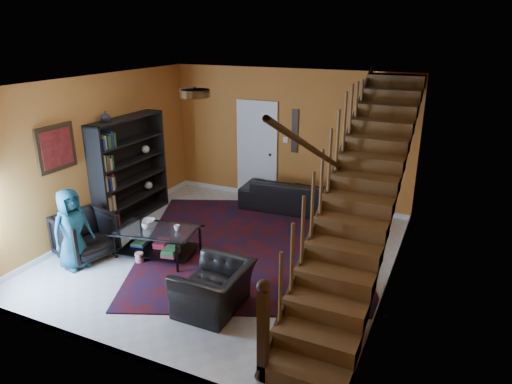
% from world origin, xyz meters
% --- Properties ---
extents(floor, '(5.50, 5.50, 0.00)m').
position_xyz_m(floor, '(0.00, 0.00, 0.00)').
color(floor, beige).
rests_on(floor, ground).
extents(room, '(5.50, 5.50, 5.50)m').
position_xyz_m(room, '(-1.33, 1.33, 0.05)').
color(room, '#B76A28').
rests_on(room, ground).
extents(staircase, '(0.95, 5.02, 3.18)m').
position_xyz_m(staircase, '(2.12, -0.00, 1.40)').
color(staircase, brown).
rests_on(staircase, floor).
extents(bookshelf, '(0.35, 1.80, 2.00)m').
position_xyz_m(bookshelf, '(-2.40, 0.60, 0.96)').
color(bookshelf, black).
rests_on(bookshelf, floor).
extents(door, '(0.82, 0.05, 2.05)m').
position_xyz_m(door, '(-0.70, 2.73, 1.02)').
color(door, silver).
rests_on(door, floor).
extents(framed_picture, '(0.04, 0.74, 0.74)m').
position_xyz_m(framed_picture, '(-2.57, -0.90, 1.75)').
color(framed_picture, maroon).
rests_on(framed_picture, room).
extents(wall_hanging, '(0.14, 0.03, 0.90)m').
position_xyz_m(wall_hanging, '(0.15, 2.73, 1.55)').
color(wall_hanging, black).
rests_on(wall_hanging, room).
extents(ceiling_fixture, '(0.40, 0.40, 0.10)m').
position_xyz_m(ceiling_fixture, '(0.00, -0.80, 2.74)').
color(ceiling_fixture, '#3F2814').
rests_on(ceiling_fixture, room).
extents(rug, '(5.02, 5.30, 0.02)m').
position_xyz_m(rug, '(0.22, 0.47, 0.01)').
color(rug, '#3F0B0C').
rests_on(rug, floor).
extents(sofa, '(2.28, 1.01, 0.65)m').
position_xyz_m(sofa, '(0.37, 2.30, 0.33)').
color(sofa, black).
rests_on(sofa, floor).
extents(armchair_left, '(1.00, 0.98, 0.75)m').
position_xyz_m(armchair_left, '(-2.05, -1.04, 0.37)').
color(armchair_left, black).
rests_on(armchair_left, floor).
extents(armchair_right, '(0.85, 0.97, 0.63)m').
position_xyz_m(armchair_right, '(0.59, -1.48, 0.31)').
color(armchair_right, black).
rests_on(armchair_right, floor).
extents(person_adult_a, '(0.47, 0.31, 1.29)m').
position_xyz_m(person_adult_a, '(1.25, 2.35, 0.19)').
color(person_adult_a, black).
rests_on(person_adult_a, sofa).
extents(person_adult_b, '(0.73, 0.61, 1.38)m').
position_xyz_m(person_adult_b, '(1.50, 2.35, 0.24)').
color(person_adult_b, black).
rests_on(person_adult_b, sofa).
extents(person_child, '(0.56, 0.72, 1.30)m').
position_xyz_m(person_child, '(-1.95, -1.38, 0.65)').
color(person_child, '#1B5369').
rests_on(person_child, armchair_left).
extents(coffee_table, '(1.38, 0.97, 0.48)m').
position_xyz_m(coffee_table, '(-0.99, -0.55, 0.28)').
color(coffee_table, black).
rests_on(coffee_table, floor).
extents(cup_a, '(0.16, 0.16, 0.10)m').
position_xyz_m(cup_a, '(-1.17, -0.59, 0.53)').
color(cup_a, '#999999').
rests_on(cup_a, coffee_table).
extents(cup_b, '(0.10, 0.10, 0.09)m').
position_xyz_m(cup_b, '(-0.67, -0.44, 0.53)').
color(cup_b, '#999999').
rests_on(cup_b, coffee_table).
extents(bowl, '(0.26, 0.26, 0.05)m').
position_xyz_m(bowl, '(-1.29, -0.37, 0.51)').
color(bowl, '#999999').
rests_on(bowl, coffee_table).
extents(vase, '(0.18, 0.18, 0.19)m').
position_xyz_m(vase, '(-2.41, 0.10, 2.10)').
color(vase, '#999999').
rests_on(vase, bookshelf).
extents(popcorn_bucket, '(0.17, 0.17, 0.15)m').
position_xyz_m(popcorn_bucket, '(-1.14, -0.86, 0.10)').
color(popcorn_bucket, red).
rests_on(popcorn_bucket, rug).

